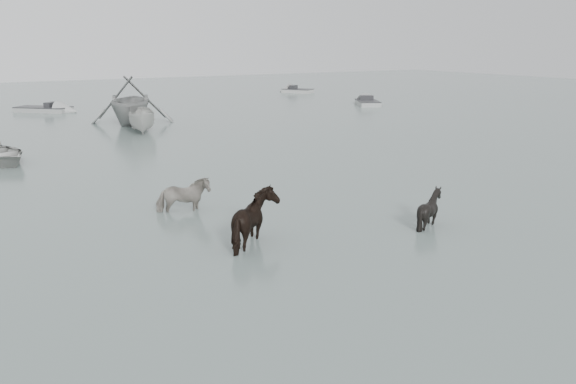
% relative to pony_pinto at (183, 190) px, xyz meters
% --- Properties ---
extents(ground, '(140.00, 140.00, 0.00)m').
position_rel_pony_pinto_xyz_m(ground, '(1.64, -3.35, -0.69)').
color(ground, '#566660').
rests_on(ground, ground).
extents(pony_pinto, '(1.77, 1.15, 1.38)m').
position_rel_pony_pinto_xyz_m(pony_pinto, '(0.00, 0.00, 0.00)').
color(pony_pinto, black).
rests_on(pony_pinto, ground).
extents(pony_dark, '(1.93, 2.06, 1.67)m').
position_rel_pony_pinto_xyz_m(pony_dark, '(0.63, -3.68, 0.15)').
color(pony_dark, black).
rests_on(pony_dark, ground).
extents(pony_black, '(1.44, 1.35, 1.30)m').
position_rel_pony_pinto_xyz_m(pony_black, '(5.54, -4.81, -0.04)').
color(pony_black, black).
rests_on(pony_black, ground).
extents(rowboat_trail, '(6.93, 7.43, 3.17)m').
position_rel_pony_pinto_xyz_m(rowboat_trail, '(4.01, 20.13, 0.90)').
color(rowboat_trail, gray).
rests_on(rowboat_trail, ground).
extents(boat_small, '(2.54, 4.26, 1.55)m').
position_rel_pony_pinto_xyz_m(boat_small, '(3.56, 16.27, 0.08)').
color(boat_small, '#B7B7B2').
rests_on(boat_small, ground).
extents(skiff_port, '(3.63, 4.93, 0.75)m').
position_rel_pony_pinto_xyz_m(skiff_port, '(23.90, 21.17, -0.32)').
color(skiff_port, gray).
rests_on(skiff_port, ground).
extents(skiff_mid, '(5.25, 5.03, 0.75)m').
position_rel_pony_pinto_xyz_m(skiff_mid, '(0.01, 29.75, -0.32)').
color(skiff_mid, gray).
rests_on(skiff_mid, ground).
extents(skiff_star, '(3.73, 4.41, 0.75)m').
position_rel_pony_pinto_xyz_m(skiff_star, '(25.16, 34.31, -0.32)').
color(skiff_star, '#A5A6A1').
rests_on(skiff_star, ground).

